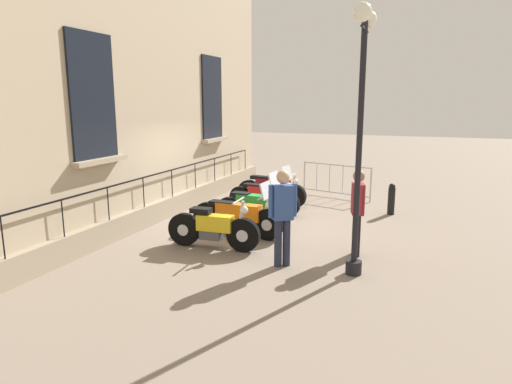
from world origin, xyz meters
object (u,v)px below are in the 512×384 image
(motorcycle_green, at_px, (253,207))
(crowd_barrier, at_px, (336,180))
(motorcycle_orange, at_px, (238,216))
(lamppost, at_px, (361,115))
(pedestrian_walking, at_px, (357,208))
(motorcycle_maroon, at_px, (272,190))
(pedestrian_standing, at_px, (283,212))
(motorcycle_yellow, at_px, (214,229))
(motorcycle_red, at_px, (264,197))
(bollard, at_px, (391,199))

(motorcycle_green, bearing_deg, crowd_barrier, 70.75)
(motorcycle_green, bearing_deg, motorcycle_orange, -87.58)
(lamppost, height_order, pedestrian_walking, lamppost)
(motorcycle_maroon, height_order, crowd_barrier, crowd_barrier)
(motorcycle_maroon, distance_m, pedestrian_standing, 4.88)
(motorcycle_yellow, height_order, pedestrian_walking, pedestrian_walking)
(motorcycle_yellow, distance_m, motorcycle_red, 3.07)
(motorcycle_orange, xyz_separation_m, motorcycle_green, (-0.04, 1.03, -0.02))
(crowd_barrier, relative_size, pedestrian_standing, 1.26)
(motorcycle_orange, bearing_deg, lamppost, -25.86)
(motorcycle_orange, relative_size, lamppost, 0.50)
(motorcycle_orange, bearing_deg, motorcycle_maroon, 94.82)
(motorcycle_yellow, xyz_separation_m, bollard, (3.16, 4.18, 0.00))
(motorcycle_orange, relative_size, pedestrian_walking, 1.31)
(bollard, bearing_deg, pedestrian_walking, -96.21)
(motorcycle_red, distance_m, motorcycle_maroon, 1.01)
(motorcycle_maroon, bearing_deg, bollard, 1.88)
(motorcycle_orange, relative_size, bollard, 2.64)
(motorcycle_orange, bearing_deg, pedestrian_standing, -43.54)
(motorcycle_maroon, height_order, bollard, motorcycle_maroon)
(motorcycle_maroon, bearing_deg, pedestrian_standing, -68.72)
(motorcycle_green, bearing_deg, bollard, 34.96)
(motorcycle_orange, relative_size, motorcycle_green, 1.18)
(motorcycle_green, distance_m, motorcycle_maroon, 2.07)
(lamppost, xyz_separation_m, crowd_barrier, (-1.51, 6.15, -2.18))
(motorcycle_maroon, height_order, pedestrian_standing, pedestrian_standing)
(motorcycle_orange, distance_m, motorcycle_green, 1.03)
(motorcycle_yellow, distance_m, motorcycle_maroon, 4.07)
(motorcycle_green, bearing_deg, motorcycle_yellow, -91.81)
(crowd_barrier, xyz_separation_m, pedestrian_walking, (1.40, -5.16, 0.39))
(motorcycle_green, bearing_deg, motorcycle_maroon, 96.01)
(lamppost, xyz_separation_m, bollard, (0.27, 4.55, -2.33))
(motorcycle_yellow, xyz_separation_m, lamppost, (2.89, -0.37, 2.33))
(motorcycle_maroon, xyz_separation_m, pedestrian_standing, (1.76, -4.51, 0.58))
(crowd_barrier, bearing_deg, motorcycle_green, -109.25)
(motorcycle_orange, distance_m, motorcycle_red, 2.09)
(lamppost, bearing_deg, pedestrian_walking, 96.70)
(motorcycle_maroon, bearing_deg, motorcycle_orange, -85.18)
(motorcycle_green, relative_size, pedestrian_walking, 1.11)
(motorcycle_maroon, xyz_separation_m, pedestrian_walking, (2.93, -3.46, 0.52))
(motorcycle_green, distance_m, pedestrian_standing, 2.96)
(crowd_barrier, relative_size, bollard, 2.67)
(motorcycle_red, relative_size, pedestrian_standing, 1.18)
(motorcycle_orange, bearing_deg, motorcycle_green, 92.42)
(motorcycle_orange, bearing_deg, crowd_barrier, 75.17)
(bollard, bearing_deg, motorcycle_orange, -133.68)
(motorcycle_red, height_order, pedestrian_standing, pedestrian_standing)
(motorcycle_green, distance_m, pedestrian_walking, 3.10)
(motorcycle_orange, height_order, motorcycle_maroon, motorcycle_orange)
(pedestrian_walking, bearing_deg, motorcycle_orange, 172.20)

